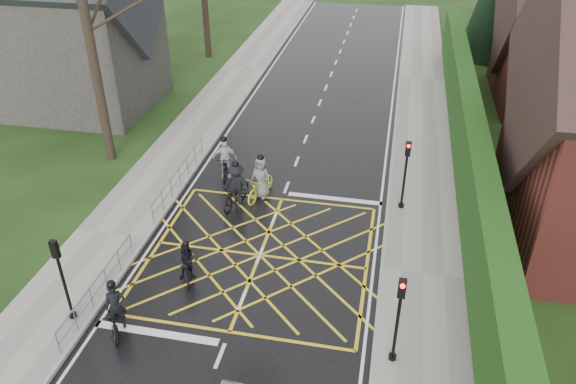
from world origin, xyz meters
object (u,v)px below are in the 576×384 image
(cyclist_back, at_px, (188,265))
(cyclist_mid, at_px, (237,189))
(cyclist_front, at_px, (225,163))
(cyclist_lead, at_px, (261,183))
(cyclist_rear, at_px, (116,314))

(cyclist_back, height_order, cyclist_mid, cyclist_mid)
(cyclist_back, distance_m, cyclist_front, 7.23)
(cyclist_front, height_order, cyclist_lead, same)
(cyclist_lead, bearing_deg, cyclist_front, 161.86)
(cyclist_front, relative_size, cyclist_lead, 0.95)
(cyclist_back, xyz_separation_m, cyclist_front, (-0.82, 7.18, 0.14))
(cyclist_rear, relative_size, cyclist_lead, 0.93)
(cyclist_front, xyz_separation_m, cyclist_lead, (2.03, -1.35, -0.05))
(cyclist_rear, distance_m, cyclist_front, 9.94)
(cyclist_back, xyz_separation_m, cyclist_mid, (0.34, 5.05, 0.14))
(cyclist_mid, bearing_deg, cyclist_rear, -89.39)
(cyclist_rear, relative_size, cyclist_mid, 0.93)
(cyclist_rear, height_order, cyclist_back, cyclist_rear)
(cyclist_back, relative_size, cyclist_mid, 0.75)
(cyclist_front, bearing_deg, cyclist_back, -97.15)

